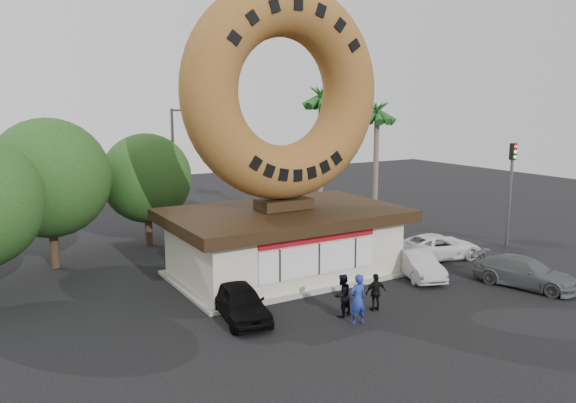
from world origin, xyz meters
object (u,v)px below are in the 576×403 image
Objects in this scene: street_lamp at (176,166)px; car_grey at (525,272)px; car_black at (241,302)px; traffic_signal at (511,182)px; person_center at (342,295)px; person_right at (376,292)px; donut_shop at (284,240)px; giant_donut at (284,92)px; car_silver at (417,264)px; car_white at (438,247)px; person_left at (358,299)px.

car_grey is at bearing -58.56° from street_lamp.
traffic_signal is at bearing 15.02° from car_black.
person_center reaches higher than car_grey.
traffic_signal is 1.32× the size of car_grey.
car_black is (-5.12, 2.01, -0.09)m from person_right.
donut_shop is 1.11× the size of giant_donut.
donut_shop reaches higher than car_black.
person_center is (-14.74, -3.85, -3.01)m from traffic_signal.
giant_donut is 10.46m from car_silver.
car_white is at bearing -170.65° from person_center.
car_silver is at bearing 114.14° from car_grey.
street_lamp reaches higher than person_right.
car_white is at bearing 48.92° from car_silver.
street_lamp reaches higher than traffic_signal.
person_left reaches higher than person_center.
traffic_signal reaches higher than car_white.
street_lamp is (-1.86, 10.00, -4.37)m from giant_donut.
street_lamp is at bearing -71.29° from person_right.
person_center is (1.12, -15.86, -3.62)m from street_lamp.
street_lamp is 15.88m from car_silver.
donut_shop is 2.81× the size of car_silver.
person_center reaches higher than person_right.
car_white is (7.82, 4.28, -0.11)m from person_right.
traffic_signal is 1.50× the size of car_black.
street_lamp is at bearing 100.50° from donut_shop.
car_grey is (9.36, -0.39, -0.32)m from person_left.
car_black is at bearing 148.57° from car_grey.
person_left is 1.68m from person_right.
person_left is at bearing -161.90° from traffic_signal.
person_center is 0.37× the size of car_grey.
person_left is at bearing 35.71° from person_right.
car_black is (-18.32, -2.06, -3.18)m from traffic_signal.
traffic_signal is 18.71m from car_black.
donut_shop is 2.31× the size of car_white.
car_black reaches higher than car_white.
person_center reaches higher than car_silver.
giant_donut reaches higher than car_white.
person_right is 5.50m from car_black.
car_silver is (5.41, -3.58, -1.11)m from donut_shop.
giant_donut is 12.01m from car_white.
person_right is (-13.20, -4.06, -3.09)m from traffic_signal.
donut_shop is 6.58m from car_silver.
person_left reaches higher than car_white.
car_white is at bearing -150.59° from person_left.
person_left is (1.16, -16.81, -3.49)m from street_lamp.
person_right is at bearing -82.51° from giant_donut.
car_silver is at bearing 128.92° from car_white.
donut_shop reaches higher than person_right.
car_black is (-3.59, 1.79, -0.17)m from person_center.
car_black reaches higher than car_grey.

